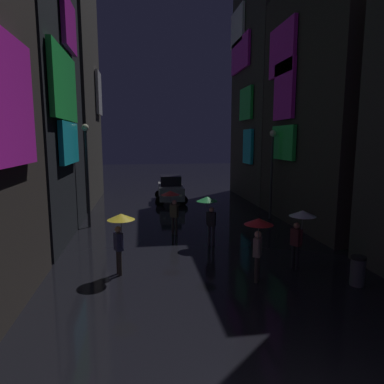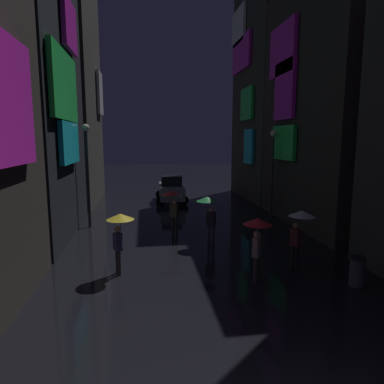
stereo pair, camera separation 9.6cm
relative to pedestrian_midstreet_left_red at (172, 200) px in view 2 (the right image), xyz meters
name	(u,v)px [view 2 (the right image)]	position (x,y,z in m)	size (l,w,h in m)	color
building_left_mid	(18,60)	(-6.58, 0.54, 6.22)	(4.25, 7.74, 15.76)	black
building_left_far	(61,15)	(-6.60, 9.74, 11.14)	(4.25, 8.09, 25.62)	#33302D
building_right_mid	(330,104)	(8.38, 1.15, 4.64)	(4.25, 8.91, 12.60)	#2D2826
building_right_far	(272,85)	(8.37, 9.59, 6.90)	(4.25, 7.79, 17.11)	#33302D
pedestrian_midstreet_left_red	(172,200)	(0.00, 0.00, 0.00)	(0.90, 0.90, 2.12)	#38332D
pedestrian_foreground_right_yellow	(119,227)	(-2.11, -4.74, 0.00)	(0.90, 0.90, 2.12)	#38332D
pedestrian_midstreet_centre_red	(257,232)	(2.15, -6.00, 0.00)	(0.90, 0.90, 2.12)	#38332D
pedestrian_far_right_green	(208,207)	(1.39, -1.92, 0.00)	(0.90, 0.90, 2.12)	#2D2D38
pedestrian_foreground_left_clear	(300,223)	(3.96, -5.13, 0.00)	(0.90, 0.90, 2.12)	black
car_distant	(171,189)	(0.69, 8.79, -0.74)	(2.33, 4.19, 1.92)	#99999E
streetlamp_right_far	(272,163)	(5.90, 2.54, 1.51)	(0.36, 0.36, 5.01)	#2D2D33
streetlamp_left_far	(87,163)	(-4.10, 2.02, 1.64)	(0.36, 0.36, 5.26)	#2D2D33
trash_bin	(357,271)	(5.20, -6.60, -1.20)	(0.46, 0.46, 0.93)	#3F3F47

